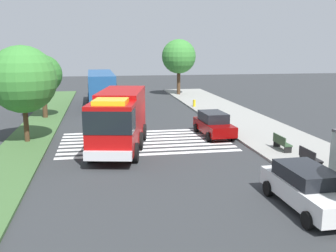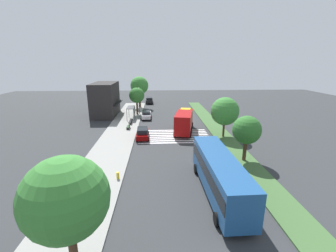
% 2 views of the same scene
% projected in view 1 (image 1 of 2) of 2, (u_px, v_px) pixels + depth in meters
% --- Properties ---
extents(ground_plane, '(120.00, 120.00, 0.00)m').
position_uv_depth(ground_plane, '(145.00, 140.00, 26.27)').
color(ground_plane, '#2D3033').
extents(sidewalk, '(60.00, 5.47, 0.14)m').
position_uv_depth(sidewalk, '(268.00, 134.00, 27.76)').
color(sidewalk, gray).
rests_on(sidewalk, ground_plane).
extents(median_strip, '(60.00, 3.00, 0.14)m').
position_uv_depth(median_strip, '(26.00, 144.00, 24.95)').
color(median_strip, '#3D6033').
rests_on(median_strip, ground_plane).
extents(crosswalk, '(6.75, 11.17, 0.01)m').
position_uv_depth(crosswalk, '(145.00, 142.00, 25.87)').
color(crosswalk, silver).
rests_on(crosswalk, ground_plane).
extents(fire_truck, '(8.58, 4.06, 3.57)m').
position_uv_depth(fire_truck, '(119.00, 118.00, 23.17)').
color(fire_truck, '#A50C0C').
rests_on(fire_truck, ground_plane).
extents(parked_car_west, '(4.65, 2.13, 1.69)m').
position_uv_depth(parked_car_west, '(214.00, 124.00, 27.40)').
color(parked_car_west, '#720505').
rests_on(parked_car_west, ground_plane).
extents(parked_car_mid, '(4.80, 2.11, 1.62)m').
position_uv_depth(parked_car_mid, '(308.00, 188.00, 15.07)').
color(parked_car_mid, silver).
rests_on(parked_car_mid, ground_plane).
extents(transit_bus, '(11.58, 3.07, 3.57)m').
position_uv_depth(transit_bus, '(101.00, 86.00, 40.94)').
color(transit_bus, navy).
rests_on(transit_bus, ground_plane).
extents(bench_near_shelter, '(1.60, 0.50, 0.90)m').
position_uv_depth(bench_near_shelter, '(310.00, 157.00, 20.10)').
color(bench_near_shelter, black).
rests_on(bench_near_shelter, sidewalk).
extents(bench_west_of_shelter, '(1.60, 0.50, 0.90)m').
position_uv_depth(bench_west_of_shelter, '(281.00, 143.00, 23.20)').
color(bench_west_of_shelter, '#2D472D').
rests_on(bench_west_of_shelter, sidewalk).
extents(sidewalk_tree_far_west, '(4.37, 4.37, 7.06)m').
position_uv_depth(sidewalk_tree_far_west, '(179.00, 57.00, 49.56)').
color(sidewalk_tree_far_west, '#47301E').
rests_on(sidewalk_tree_far_west, sidewalk).
extents(median_tree_far_west, '(3.32, 3.32, 5.44)m').
position_uv_depth(median_tree_far_west, '(43.00, 75.00, 33.25)').
color(median_tree_far_west, '#47301E').
rests_on(median_tree_far_west, median_strip).
extents(median_tree_west, '(4.31, 4.31, 6.22)m').
position_uv_depth(median_tree_west, '(23.00, 79.00, 24.61)').
color(median_tree_west, '#47301E').
rests_on(median_tree_west, median_strip).
extents(fire_hydrant, '(0.28, 0.28, 0.70)m').
position_uv_depth(fire_hydrant, '(194.00, 103.00, 40.08)').
color(fire_hydrant, gold).
rests_on(fire_hydrant, sidewalk).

